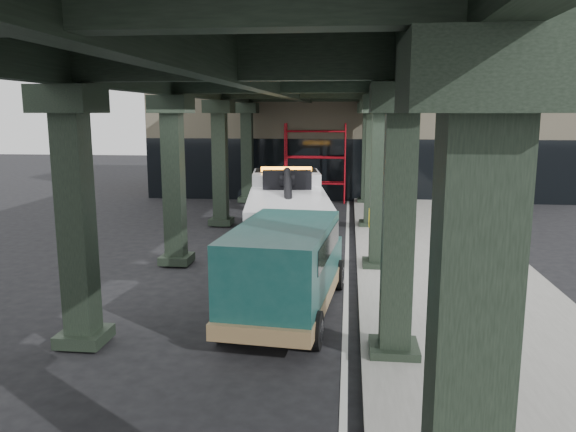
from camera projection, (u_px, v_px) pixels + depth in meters
The scene contains 8 objects.
ground at pixel (281, 289), 14.60m from camera, with size 90.00×90.00×0.00m, color black.
sidewalk at pixel (445, 270), 16.06m from camera, with size 5.00×40.00×0.15m, color gray.
lane_stripe at pixel (347, 269), 16.37m from camera, with size 0.12×38.00×0.01m, color silver.
viaduct at pixel (275, 78), 15.61m from camera, with size 7.40×32.00×6.40m.
building at pixel (355, 122), 33.22m from camera, with size 22.00×10.00×8.00m, color #C6B793.
scaffolding at pixel (315, 161), 28.53m from camera, with size 3.08×0.88×4.00m.
tow_truck at pixel (287, 211), 18.28m from camera, with size 3.35×8.63×2.76m.
towed_van at pixel (286, 267), 12.44m from camera, with size 2.52×5.42×2.13m.
Camera 1 is at (1.71, -13.91, 4.50)m, focal length 35.00 mm.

